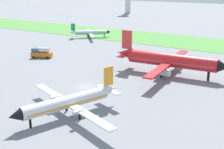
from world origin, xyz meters
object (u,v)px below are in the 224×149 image
(airplane_taxiing_turboprop, at_px, (90,32))
(fuel_truck_near_gate, at_px, (41,53))
(airplane_foreground_turboprop, at_px, (69,101))
(airplane_midfield_jet, at_px, (169,60))

(airplane_taxiing_turboprop, height_order, fuel_truck_near_gate, airplane_taxiing_turboprop)
(airplane_taxiing_turboprop, bearing_deg, fuel_truck_near_gate, -119.70)
(airplane_foreground_turboprop, relative_size, airplane_midfield_jet, 0.81)
(airplane_taxiing_turboprop, bearing_deg, airplane_midfield_jet, -75.51)
(airplane_midfield_jet, xyz_separation_m, fuel_truck_near_gate, (-41.35, -4.18, -2.29))
(airplane_foreground_turboprop, relative_size, airplane_taxiing_turboprop, 1.48)
(airplane_taxiing_turboprop, xyz_separation_m, fuel_truck_near_gate, (7.86, -37.24, -0.73))
(airplane_foreground_turboprop, bearing_deg, fuel_truck_near_gate, -108.93)
(airplane_foreground_turboprop, distance_m, airplane_taxiing_turboprop, 79.14)
(airplane_foreground_turboprop, xyz_separation_m, fuel_truck_near_gate, (-35.69, 28.84, -1.22))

